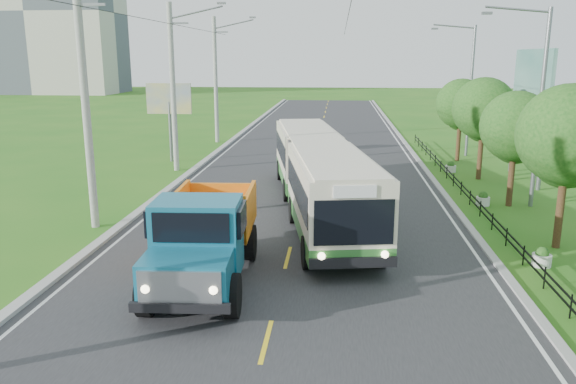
# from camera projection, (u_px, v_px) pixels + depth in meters

# --- Properties ---
(ground) EXTENTS (240.00, 240.00, 0.00)m
(ground) POSITION_uv_depth(u_px,v_px,m) (266.00, 342.00, 13.89)
(ground) COLOR #256618
(ground) RESTS_ON ground
(road) EXTENTS (14.00, 120.00, 0.02)m
(road) POSITION_uv_depth(u_px,v_px,m) (309.00, 176.00, 33.26)
(road) COLOR #28282B
(road) RESTS_ON ground
(curb_left) EXTENTS (0.40, 120.00, 0.15)m
(curb_left) POSITION_uv_depth(u_px,v_px,m) (190.00, 173.00, 33.86)
(curb_left) COLOR #9E9E99
(curb_left) RESTS_ON ground
(curb_right) EXTENTS (0.30, 120.00, 0.10)m
(curb_right) POSITION_uv_depth(u_px,v_px,m) (432.00, 177.00, 32.63)
(curb_right) COLOR #9E9E99
(curb_right) RESTS_ON ground
(edge_line_left) EXTENTS (0.12, 120.00, 0.00)m
(edge_line_left) POSITION_uv_depth(u_px,v_px,m) (199.00, 174.00, 33.83)
(edge_line_left) COLOR silver
(edge_line_left) RESTS_ON road
(edge_line_right) EXTENTS (0.12, 120.00, 0.00)m
(edge_line_right) POSITION_uv_depth(u_px,v_px,m) (423.00, 178.00, 32.68)
(edge_line_right) COLOR silver
(edge_line_right) RESTS_ON road
(centre_dash) EXTENTS (0.12, 2.20, 0.00)m
(centre_dash) POSITION_uv_depth(u_px,v_px,m) (266.00, 341.00, 13.89)
(centre_dash) COLOR yellow
(centre_dash) RESTS_ON road
(railing_right) EXTENTS (0.04, 40.00, 0.60)m
(railing_right) POSITION_uv_depth(u_px,v_px,m) (470.00, 199.00, 26.69)
(railing_right) COLOR black
(railing_right) RESTS_ON ground
(pole_near) EXTENTS (3.51, 0.32, 10.00)m
(pole_near) POSITION_uv_depth(u_px,v_px,m) (86.00, 103.00, 22.13)
(pole_near) COLOR gray
(pole_near) RESTS_ON ground
(pole_mid) EXTENTS (3.51, 0.32, 10.00)m
(pole_mid) POSITION_uv_depth(u_px,v_px,m) (174.00, 87.00, 33.75)
(pole_mid) COLOR gray
(pole_mid) RESTS_ON ground
(pole_far) EXTENTS (3.51, 0.32, 10.00)m
(pole_far) POSITION_uv_depth(u_px,v_px,m) (216.00, 80.00, 45.37)
(pole_far) COLOR gray
(pole_far) RESTS_ON ground
(tree_third) EXTENTS (3.60, 3.62, 6.00)m
(tree_third) POSITION_uv_depth(u_px,v_px,m) (568.00, 140.00, 19.99)
(tree_third) COLOR #382314
(tree_third) RESTS_ON ground
(tree_fourth) EXTENTS (3.24, 3.31, 5.40)m
(tree_fourth) POSITION_uv_depth(u_px,v_px,m) (516.00, 130.00, 25.89)
(tree_fourth) COLOR #382314
(tree_fourth) RESTS_ON ground
(tree_fifth) EXTENTS (3.48, 3.52, 5.80)m
(tree_fifth) POSITION_uv_depth(u_px,v_px,m) (484.00, 112.00, 31.64)
(tree_fifth) COLOR #382314
(tree_fifth) RESTS_ON ground
(tree_back) EXTENTS (3.30, 3.36, 5.50)m
(tree_back) POSITION_uv_depth(u_px,v_px,m) (461.00, 106.00, 37.50)
(tree_back) COLOR #382314
(tree_back) RESTS_ON ground
(streetlight_mid) EXTENTS (3.02, 0.20, 9.07)m
(streetlight_mid) POSITION_uv_depth(u_px,v_px,m) (537.00, 102.00, 25.38)
(streetlight_mid) COLOR slate
(streetlight_mid) RESTS_ON ground
(streetlight_far) EXTENTS (3.02, 0.20, 9.07)m
(streetlight_far) POSITION_uv_depth(u_px,v_px,m) (469.00, 86.00, 38.93)
(streetlight_far) COLOR slate
(streetlight_far) RESTS_ON ground
(planter_near) EXTENTS (0.64, 0.64, 0.67)m
(planter_near) POSITION_uv_depth(u_px,v_px,m) (542.00, 258.00, 18.89)
(planter_near) COLOR silver
(planter_near) RESTS_ON ground
(planter_mid) EXTENTS (0.64, 0.64, 0.67)m
(planter_mid) POSITION_uv_depth(u_px,v_px,m) (483.00, 199.00, 26.64)
(planter_mid) COLOR silver
(planter_mid) RESTS_ON ground
(planter_far) EXTENTS (0.64, 0.64, 0.67)m
(planter_far) POSITION_uv_depth(u_px,v_px,m) (451.00, 167.00, 34.38)
(planter_far) COLOR silver
(planter_far) RESTS_ON ground
(billboard_left) EXTENTS (3.00, 0.20, 5.20)m
(billboard_left) POSITION_uv_depth(u_px,v_px,m) (169.00, 104.00, 37.05)
(billboard_left) COLOR slate
(billboard_left) RESTS_ON ground
(billboard_right) EXTENTS (0.24, 6.00, 7.30)m
(billboard_right) POSITION_uv_depth(u_px,v_px,m) (532.00, 85.00, 30.94)
(billboard_right) COLOR slate
(billboard_right) RESTS_ON ground
(apartment_near) EXTENTS (28.00, 14.00, 30.00)m
(apartment_near) POSITION_uv_depth(u_px,v_px,m) (43.00, 13.00, 107.13)
(apartment_near) COLOR #B7B2A3
(apartment_near) RESTS_ON ground
(bus) EXTENTS (5.46, 17.07, 3.26)m
(bus) POSITION_uv_depth(u_px,v_px,m) (318.00, 170.00, 25.01)
(bus) COLOR #2C6D2B
(bus) RESTS_ON ground
(dump_truck) EXTENTS (3.01, 7.03, 2.90)m
(dump_truck) POSITION_uv_depth(u_px,v_px,m) (204.00, 232.00, 17.22)
(dump_truck) COLOR #156380
(dump_truck) RESTS_ON ground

